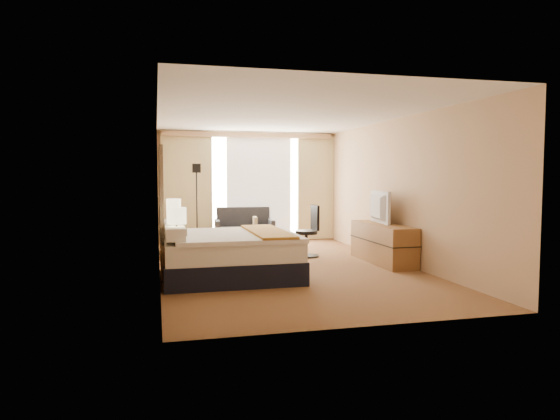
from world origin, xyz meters
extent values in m
cube|color=#521F17|center=(0.00, 0.00, 0.00)|extent=(4.20, 7.00, 0.02)
cube|color=silver|center=(0.00, 0.00, 2.60)|extent=(4.20, 7.00, 0.02)
cube|color=tan|center=(0.00, 3.50, 1.30)|extent=(4.20, 0.02, 2.60)
cube|color=tan|center=(0.00, -3.50, 1.30)|extent=(4.20, 0.02, 2.60)
cube|color=tan|center=(-2.10, 0.00, 1.30)|extent=(0.02, 7.00, 2.60)
cube|color=tan|center=(2.10, 0.00, 1.30)|extent=(0.02, 7.00, 2.60)
cube|color=black|center=(-2.06, 0.20, 1.28)|extent=(0.06, 1.85, 1.50)
cube|color=brown|center=(-1.87, -1.05, 0.28)|extent=(0.45, 0.52, 0.55)
cube|color=brown|center=(-1.87, 1.45, 0.28)|extent=(0.45, 0.52, 0.55)
cube|color=brown|center=(1.83, 0.00, 0.35)|extent=(0.50, 1.80, 0.70)
cube|color=white|center=(0.25, 3.47, 1.32)|extent=(2.30, 0.02, 2.30)
cube|color=beige|center=(-1.45, 3.38, 1.27)|extent=(1.15, 0.09, 2.50)
cube|color=beige|center=(1.65, 3.38, 1.27)|extent=(0.90, 0.09, 2.50)
cube|color=white|center=(0.25, 3.43, 1.27)|extent=(1.55, 0.04, 2.50)
cube|color=tan|center=(0.00, 3.34, 2.52)|extent=(4.00, 0.16, 0.12)
cube|color=black|center=(-1.05, -0.65, 0.17)|extent=(2.02, 1.83, 0.34)
cube|color=white|center=(-1.05, -0.65, 0.48)|extent=(1.97, 1.78, 0.29)
cube|color=white|center=(-0.97, -0.65, 0.65)|extent=(1.85, 1.85, 0.07)
cube|color=#C2722C|center=(-0.45, -0.65, 0.70)|extent=(0.53, 1.85, 0.04)
cube|color=white|center=(-1.89, -1.09, 0.77)|extent=(0.27, 0.75, 0.17)
cube|color=white|center=(-1.89, -0.21, 0.77)|extent=(0.27, 0.75, 0.17)
cube|color=beige|center=(-1.75, -0.65, 0.81)|extent=(0.10, 0.40, 0.35)
cube|color=#52171D|center=(-0.18, 3.00, 0.12)|extent=(1.38, 0.81, 0.24)
cube|color=#2C2C30|center=(-0.19, 2.95, 0.31)|extent=(1.28, 0.66, 0.15)
cube|color=#2C2C30|center=(-0.16, 3.29, 0.57)|extent=(1.25, 0.22, 0.52)
cube|color=#2C2C30|center=(-0.80, 3.04, 0.34)|extent=(0.15, 0.72, 0.43)
cube|color=#2C2C30|center=(0.44, 2.96, 0.34)|extent=(0.15, 0.72, 0.43)
cube|color=beige|center=(0.05, 2.94, 0.48)|extent=(0.10, 0.34, 0.31)
cube|color=black|center=(-1.31, 2.30, 0.01)|extent=(0.23, 0.23, 0.03)
cylinder|color=black|center=(-1.31, 2.30, 0.84)|extent=(0.03, 0.03, 1.62)
cube|color=black|center=(-1.31, 2.30, 1.73)|extent=(0.17, 0.17, 0.19)
cylinder|color=black|center=(0.68, 0.96, 0.01)|extent=(0.49, 0.49, 0.03)
cylinder|color=black|center=(0.68, 0.96, 0.25)|extent=(0.06, 0.06, 0.44)
cylinder|color=black|center=(0.68, 0.96, 0.48)|extent=(0.43, 0.43, 0.07)
cube|color=black|center=(0.86, 0.96, 0.76)|extent=(0.06, 0.39, 0.49)
cube|color=black|center=(-1.86, -1.08, 0.57)|extent=(0.10, 0.10, 0.04)
cylinder|color=black|center=(-1.86, -1.08, 0.76)|extent=(0.03, 0.03, 0.34)
cylinder|color=#FFF4BF|center=(-1.86, -1.08, 1.01)|extent=(0.27, 0.27, 0.23)
cube|color=black|center=(-1.82, 1.47, 0.57)|extent=(0.10, 0.10, 0.04)
cylinder|color=black|center=(-1.82, 1.47, 0.76)|extent=(0.03, 0.03, 0.34)
cylinder|color=#FFF4BF|center=(-1.82, 1.47, 1.01)|extent=(0.28, 0.28, 0.24)
cube|color=#819AC8|center=(-1.74, -1.07, 0.61)|extent=(0.16, 0.16, 0.12)
cube|color=black|center=(-1.75, 1.57, 0.59)|extent=(0.20, 0.16, 0.08)
imported|color=black|center=(1.78, 0.24, 0.99)|extent=(0.27, 1.03, 0.59)
camera|label=1|loc=(-2.13, -8.25, 1.58)|focal=32.00mm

